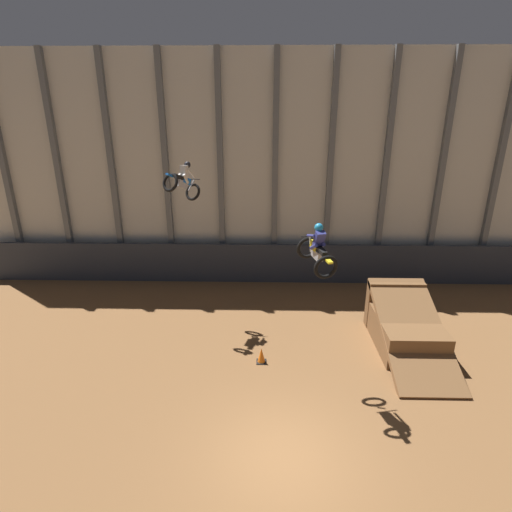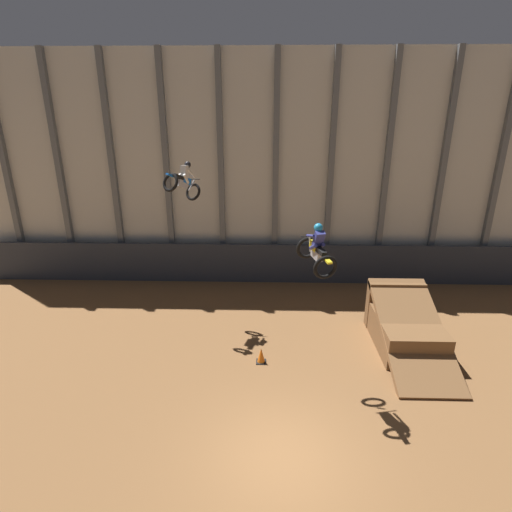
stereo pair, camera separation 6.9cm
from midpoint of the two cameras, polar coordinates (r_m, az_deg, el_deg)
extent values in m
plane|color=brown|center=(11.83, 3.72, -26.89)|extent=(60.00, 60.00, 0.00)
cube|color=beige|center=(20.77, 2.92, 11.91)|extent=(32.00, 0.12, 11.53)
cube|color=slate|center=(24.53, -31.98, 10.22)|extent=(0.28, 0.28, 11.53)
cube|color=slate|center=(23.14, -26.16, 10.77)|extent=(0.28, 0.28, 11.53)
cube|color=slate|center=(22.01, -19.65, 11.26)|extent=(0.28, 0.28, 11.53)
cube|color=slate|center=(21.18, -12.52, 11.64)|extent=(0.28, 0.28, 11.53)
cube|color=slate|center=(20.70, -4.91, 11.84)|extent=(0.28, 0.28, 11.53)
cube|color=slate|center=(20.57, 2.93, 11.84)|extent=(0.28, 0.28, 11.53)
cube|color=slate|center=(20.82, 10.71, 11.62)|extent=(0.28, 0.28, 11.53)
cube|color=slate|center=(21.42, 18.17, 11.22)|extent=(0.28, 0.28, 11.53)
cube|color=slate|center=(22.35, 25.10, 10.68)|extent=(0.28, 0.28, 11.53)
cube|color=slate|center=(23.57, 31.36, 10.06)|extent=(0.28, 0.28, 11.53)
cube|color=#2D333D|center=(21.24, 2.74, -1.05)|extent=(31.36, 0.20, 2.11)
cube|color=brown|center=(16.83, 20.57, -9.99)|extent=(2.24, 3.47, 1.21)
cube|color=brown|center=(17.89, 19.27, -6.55)|extent=(2.29, 0.50, 2.01)
cube|color=brown|center=(16.03, 21.57, -10.03)|extent=(2.29, 5.03, 2.19)
torus|color=black|center=(16.91, -8.86, 9.02)|extent=(0.83, 0.71, 0.71)
torus|color=black|center=(15.88, -11.99, 10.22)|extent=(0.83, 0.71, 0.71)
cube|color=#B7B7BC|center=(16.36, -10.39, 10.06)|extent=(0.45, 0.60, 0.47)
cube|color=blue|center=(16.52, -9.86, 10.58)|extent=(0.42, 0.53, 0.40)
cube|color=black|center=(16.23, -10.75, 11.01)|extent=(0.42, 0.56, 0.34)
cube|color=blue|center=(15.84, -12.03, 11.22)|extent=(0.30, 0.38, 0.20)
cylinder|color=#B7B7BC|center=(16.80, -9.06, 9.96)|extent=(0.27, 0.40, 0.42)
cylinder|color=black|center=(16.81, -8.97, 10.79)|extent=(0.66, 0.11, 0.04)
cube|color=silver|center=(16.42, -10.08, 11.77)|extent=(0.36, 0.34, 0.52)
sphere|color=black|center=(16.56, -9.62, 12.74)|extent=(0.40, 0.43, 0.34)
cylinder|color=silver|center=(16.50, -10.46, 10.86)|extent=(0.25, 0.32, 0.42)
cylinder|color=silver|center=(16.34, -9.82, 10.82)|extent=(0.25, 0.32, 0.42)
cylinder|color=silver|center=(16.71, -9.96, 11.64)|extent=(0.29, 0.41, 0.42)
cylinder|color=silver|center=(16.50, -9.11, 11.58)|extent=(0.29, 0.41, 0.42)
torus|color=black|center=(12.69, 7.49, 1.16)|extent=(0.75, 0.38, 0.74)
torus|color=black|center=(11.54, 10.03, -1.61)|extent=(0.75, 0.38, 0.74)
cube|color=#B7B7BC|center=(12.02, 8.84, 0.26)|extent=(0.33, 0.57, 0.33)
cube|color=yellow|center=(12.08, 8.62, 1.45)|extent=(0.32, 0.50, 0.28)
cube|color=black|center=(11.74, 9.37, 0.77)|extent=(0.31, 0.59, 0.17)
cube|color=yellow|center=(11.35, 10.37, -0.66)|extent=(0.24, 0.39, 0.09)
cylinder|color=#B7B7BC|center=(12.45, 7.88, 1.84)|extent=(0.11, 0.22, 0.54)
cylinder|color=black|center=(12.32, 8.04, 2.80)|extent=(0.65, 0.16, 0.04)
cube|color=navy|center=(11.80, 9.12, 2.40)|extent=(0.37, 0.43, 0.53)
sphere|color=#2393CC|center=(11.77, 9.07, 4.03)|extent=(0.33, 0.35, 0.28)
cylinder|color=navy|center=(11.90, 8.36, 1.32)|extent=(0.22, 0.43, 0.30)
cylinder|color=navy|center=(12.00, 9.42, 1.41)|extent=(0.22, 0.43, 0.30)
cylinder|color=navy|center=(11.93, 7.97, 2.88)|extent=(0.22, 0.52, 0.21)
cylinder|color=navy|center=(12.06, 9.38, 2.98)|extent=(0.22, 0.52, 0.21)
cube|color=black|center=(15.10, 0.87, -14.86)|extent=(0.36, 0.36, 0.03)
cone|color=orange|center=(14.94, 0.87, -13.95)|extent=(0.28, 0.28, 0.55)
camera|label=1|loc=(0.03, -89.87, 0.05)|focal=28.00mm
camera|label=2|loc=(0.03, 90.13, -0.05)|focal=28.00mm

